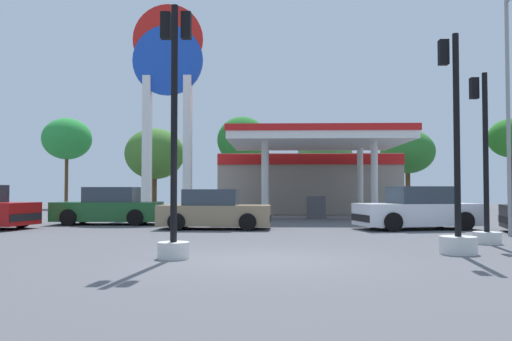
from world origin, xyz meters
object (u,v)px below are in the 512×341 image
traffic_signal_1 (456,201)px  tree_2 (242,141)px  traffic_signal_0 (174,161)px  corner_streetlamp (511,92)px  car_4 (109,207)px  tree_1 (155,154)px  car_0 (214,211)px  tree_3 (325,150)px  car_3 (418,210)px  traffic_signal_2 (485,194)px  tree_4 (408,152)px  station_pole_sign (168,84)px  tree_0 (67,139)px

traffic_signal_1 → tree_2: (-6.38, 27.87, 3.94)m
traffic_signal_0 → corner_streetlamp: size_ratio=0.72×
car_4 → tree_1: 18.85m
car_4 → corner_streetlamp: size_ratio=0.59×
car_0 → traffic_signal_1: 9.66m
tree_3 → corner_streetlamp: corner_streetlamp is taller
car_3 → traffic_signal_2: traffic_signal_2 is taller
traffic_signal_1 → tree_4: bearing=78.1°
traffic_signal_1 → tree_4: size_ratio=0.85×
car_4 → station_pole_sign: bearing=73.3°
tree_0 → tree_4: tree_0 is taller
car_3 → traffic_signal_0: (-7.31, -8.40, 1.33)m
corner_streetlamp → car_4: bearing=158.9°
traffic_signal_2 → corner_streetlamp: 4.09m
car_3 → tree_2: tree_2 is taller
traffic_signal_0 → traffic_signal_1: size_ratio=1.08×
station_pole_sign → tree_1: station_pole_sign is taller
tree_2 → corner_streetlamp: size_ratio=0.93×
traffic_signal_0 → tree_4: tree_4 is taller
tree_1 → corner_streetlamp: bearing=-55.7°
station_pole_sign → car_3: 14.14m
station_pole_sign → tree_4: size_ratio=1.85×
tree_3 → tree_1: bearing=168.7°
corner_streetlamp → traffic_signal_0: bearing=-150.2°
traffic_signal_0 → tree_3: bearing=77.8°
car_3 → traffic_signal_2: 5.20m
tree_3 → tree_2: bearing=160.1°
station_pole_sign → traffic_signal_1: size_ratio=2.19×
car_4 → tree_1: bearing=96.8°
traffic_signal_2 → traffic_signal_1: bearing=-123.6°
traffic_signal_1 → tree_1: 31.25m
car_4 → traffic_signal_0: traffic_signal_0 is taller
traffic_signal_2 → tree_3: (-1.95, 23.40, 2.89)m
traffic_signal_0 → tree_3: size_ratio=0.92×
corner_streetlamp → car_3: bearing=124.0°
tree_3 → corner_streetlamp: (3.60, -21.29, 0.20)m
tree_3 → car_3: bearing=-85.1°
car_0 → tree_1: bearing=108.1°
traffic_signal_1 → traffic_signal_2: traffic_signal_1 is taller
car_0 → car_4: size_ratio=0.94×
traffic_signal_1 → tree_1: size_ratio=0.81×
car_3 → tree_4: size_ratio=0.79×
car_3 → car_4: car_3 is taller
station_pole_sign → tree_0: (-10.53, 13.90, -1.43)m
tree_3 → tree_4: (6.29, 2.05, 0.02)m
tree_1 → tree_4: bearing=-1.4°
car_0 → car_4: bearing=152.0°
tree_0 → tree_3: bearing=-8.3°
car_0 → tree_2: bearing=90.4°
car_0 → traffic_signal_0: 8.42m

